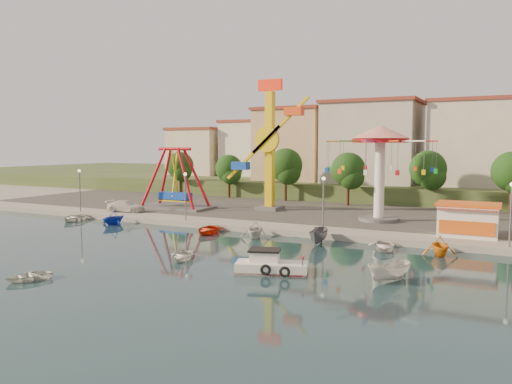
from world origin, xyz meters
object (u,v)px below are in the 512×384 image
Objects in this scene: kamikaze_tower at (272,149)px; cabin_motorboat at (270,266)px; rowboat_a at (182,256)px; wave_swinger at (380,151)px; skiff at (389,272)px; van at (126,206)px; pirate_ship_ride at (175,179)px.

kamikaze_tower reaches higher than cabin_motorboat.
wave_swinger is at bearing 46.42° from rowboat_a.
skiff reaches higher than rowboat_a.
cabin_motorboat is (-1.93, -23.58, -7.73)m from wave_swinger.
kamikaze_tower reaches higher than wave_swinger.
skiff is at bearing -124.23° from van.
rowboat_a is (-9.70, -23.18, -7.87)m from wave_swinger.
kamikaze_tower is 5.18× the size of rowboat_a.
pirate_ship_ride is 2.80× the size of skiff.
cabin_motorboat is at bearing -138.10° from skiff.
van is at bearing -119.40° from pirate_ship_ride.
van is (-20.15, 16.30, 0.97)m from rowboat_a.
pirate_ship_ride is 1.88× the size of cabin_motorboat.
pirate_ship_ride is 26.85m from wave_swinger.
van is at bearing 120.15° from rowboat_a.
van is at bearing -167.02° from wave_swinger.
wave_swinger is (26.56, 1.05, 3.80)m from pirate_ship_ride.
van is at bearing -171.17° from skiff.
kamikaze_tower is at bearing 169.53° from wave_swinger.
pirate_ship_ride is 28.12m from rowboat_a.
van reaches higher than rowboat_a.
kamikaze_tower is at bearing 96.54° from cabin_motorboat.
pirate_ship_ride is at bearing 178.97° from skiff.
wave_swinger reaches higher than skiff.
skiff is at bearing -74.90° from wave_swinger.
pirate_ship_ride is at bearing -163.37° from kamikaze_tower.
pirate_ship_ride is at bearing -40.49° from van.
van is (-15.61, -9.51, -7.13)m from kamikaze_tower.
rowboat_a is 0.66× the size of van.
van reaches higher than skiff.
pirate_ship_ride reaches higher than rowboat_a.
cabin_motorboat reaches higher than rowboat_a.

